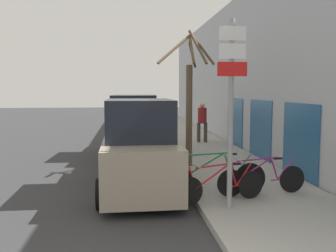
{
  "coord_description": "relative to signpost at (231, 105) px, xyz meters",
  "views": [
    {
      "loc": [
        -0.5,
        -3.2,
        2.55
      ],
      "look_at": [
        0.57,
        6.26,
        1.63
      ],
      "focal_mm": 40.0,
      "sensor_mm": 36.0,
      "label": 1
    }
  ],
  "objects": [
    {
      "name": "pedestrian_near",
      "position": [
        1.4,
        9.5,
        -1.05
      ],
      "size": [
        0.47,
        0.4,
        1.82
      ],
      "rotation": [
        0.0,
        0.0,
        -0.17
      ],
      "color": "#4C3D2D",
      "rests_on": "sidewalk_curb"
    },
    {
      "name": "sidewalk_curb",
      "position": [
        1.03,
        9.97,
        -2.18
      ],
      "size": [
        3.2,
        32.0,
        0.15
      ],
      "color": "#9E9B93",
      "rests_on": "ground"
    },
    {
      "name": "signpost",
      "position": [
        0.0,
        0.0,
        0.0
      ],
      "size": [
        0.6,
        0.13,
        3.77
      ],
      "color": "#939399",
      "rests_on": "sidewalk_curb"
    },
    {
      "name": "parked_car_0",
      "position": [
        -1.75,
        2.0,
        -1.21
      ],
      "size": [
        1.98,
        4.34,
        2.32
      ],
      "rotation": [
        0.0,
        0.0,
        0.01
      ],
      "color": "gray",
      "rests_on": "ground"
    },
    {
      "name": "bicycle_2",
      "position": [
        -0.08,
        1.04,
        -1.69
      ],
      "size": [
        2.43,
        0.44,
        0.98
      ],
      "rotation": [
        0.0,
        0.0,
        1.54
      ],
      "color": "black",
      "rests_on": "sidewalk_curb"
    },
    {
      "name": "ground_plane",
      "position": [
        -1.57,
        7.17,
        -2.26
      ],
      "size": [
        80.0,
        80.0,
        0.0
      ],
      "primitive_type": "plane",
      "color": "#333335"
    },
    {
      "name": "parked_car_1",
      "position": [
        -1.73,
        7.19,
        -1.21
      ],
      "size": [
        2.25,
        4.49,
        2.35
      ],
      "rotation": [
        0.0,
        0.0,
        -0.06
      ],
      "color": "black",
      "rests_on": "ground"
    },
    {
      "name": "bicycle_0",
      "position": [
        -0.07,
        0.41,
        -1.74
      ],
      "size": [
        2.05,
        0.67,
        0.85
      ],
      "rotation": [
        0.0,
        0.0,
        1.84
      ],
      "color": "black",
      "rests_on": "sidewalk_curb"
    },
    {
      "name": "street_tree",
      "position": [
        -0.09,
        4.31,
        -0.03
      ],
      "size": [
        1.82,
        1.57,
        4.23
      ],
      "color": "brown",
      "rests_on": "sidewalk_curb"
    },
    {
      "name": "building_facade",
      "position": [
        2.77,
        9.9,
        0.97
      ],
      "size": [
        0.23,
        32.0,
        6.5
      ],
      "color": "#B2B7C1",
      "rests_on": "ground"
    },
    {
      "name": "bicycle_1",
      "position": [
        1.01,
        0.88,
        -1.73
      ],
      "size": [
        2.16,
        0.45,
        0.87
      ],
      "rotation": [
        0.0,
        0.0,
        1.7
      ],
      "color": "black",
      "rests_on": "sidewalk_curb"
    }
  ]
}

